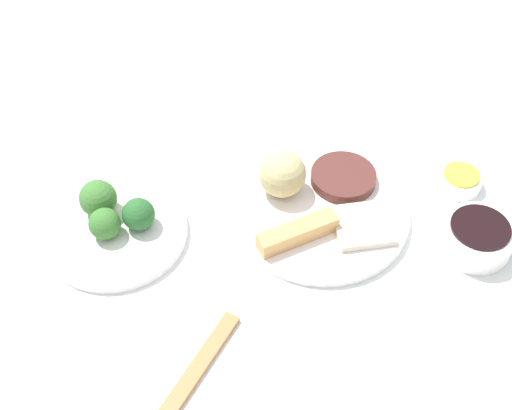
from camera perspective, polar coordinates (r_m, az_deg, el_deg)
tabletop at (r=0.97m, az=3.72°, el=-2.17°), size 2.20×2.20×0.02m
main_plate at (r=0.97m, az=5.45°, el=-0.63°), size 0.25×0.25×0.02m
rice_scoop at (r=0.96m, az=2.23°, el=2.64°), size 0.07×0.07×0.07m
spring_roll at (r=0.92m, az=3.53°, el=-2.33°), size 0.11×0.08×0.03m
crab_rangoon_wonton at (r=0.94m, az=8.96°, el=-1.71°), size 0.09×0.09×0.01m
stir_fry_heap at (r=1.00m, az=7.36°, el=2.33°), size 0.10×0.10×0.02m
broccoli_plate at (r=0.96m, az=-11.72°, el=-2.27°), size 0.20×0.20×0.01m
broccoli_floret_0 at (r=0.94m, az=-12.63°, el=-1.55°), size 0.04×0.04×0.04m
broccoli_floret_1 at (r=0.94m, az=-9.88°, el=-0.78°), size 0.05×0.05×0.05m
broccoli_floret_2 at (r=0.97m, az=-13.17°, el=0.55°), size 0.05×0.05×0.05m
soy_sauce_bowl at (r=0.97m, az=18.10°, el=-2.67°), size 0.10×0.10×0.04m
soy_sauce_bowl_liquid at (r=0.95m, az=18.41°, el=-1.79°), size 0.08×0.08×0.00m
sauce_ramekin_hot_mustard at (r=1.05m, az=16.80°, el=1.94°), size 0.06×0.06×0.02m
sauce_ramekin_hot_mustard_liquid at (r=1.04m, az=16.96°, el=2.46°), size 0.05×0.05×0.00m
chopsticks_pair at (r=0.82m, az=-6.23°, el=-15.30°), size 0.13×0.22×0.01m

